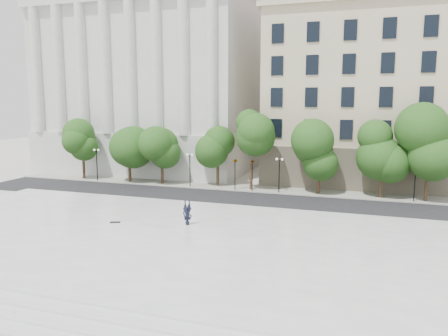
# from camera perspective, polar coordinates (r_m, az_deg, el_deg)

# --- Properties ---
(ground) EXTENTS (160.00, 160.00, 0.00)m
(ground) POSITION_cam_1_polar(r_m,az_deg,el_deg) (30.62, -11.27, -10.96)
(ground) COLOR beige
(ground) RESTS_ON ground
(plaza) EXTENTS (44.00, 22.00, 0.45)m
(plaza) POSITION_cam_1_polar(r_m,az_deg,el_deg) (33.04, -8.68, -9.00)
(plaza) COLOR white
(plaza) RESTS_ON ground
(street) EXTENTS (60.00, 8.00, 0.02)m
(street) POSITION_cam_1_polar(r_m,az_deg,el_deg) (46.47, -0.20, -4.01)
(street) COLOR black
(street) RESTS_ON ground
(far_sidewalk) EXTENTS (60.00, 4.00, 0.12)m
(far_sidewalk) POSITION_cam_1_polar(r_m,az_deg,el_deg) (52.06, 1.92, -2.58)
(far_sidewalk) COLOR gray
(far_sidewalk) RESTS_ON ground
(building_west) EXTENTS (31.50, 27.65, 25.60)m
(building_west) POSITION_cam_1_polar(r_m,az_deg,el_deg) (70.98, -8.03, 10.74)
(building_west) COLOR silver
(building_west) RESTS_ON ground
(building_east) EXTENTS (36.00, 26.15, 23.00)m
(building_east) POSITION_cam_1_polar(r_m,az_deg,el_deg) (64.09, 23.69, 8.78)
(building_east) COLOR #C6B697
(building_east) RESTS_ON ground
(traffic_light_west) EXTENTS (0.61, 1.87, 4.24)m
(traffic_light_west) POSITION_cam_1_polar(r_m,az_deg,el_deg) (49.83, 1.46, 1.21)
(traffic_light_west) COLOR black
(traffic_light_west) RESTS_ON ground
(traffic_light_east) EXTENTS (0.67, 1.82, 4.22)m
(traffic_light_east) POSITION_cam_1_polar(r_m,az_deg,el_deg) (49.28, 3.73, 1.08)
(traffic_light_east) COLOR black
(traffic_light_east) RESTS_ON ground
(person_lying) EXTENTS (1.82, 2.05, 0.55)m
(person_lying) POSITION_cam_1_polar(r_m,az_deg,el_deg) (35.22, -4.79, -6.97)
(person_lying) COLOR black
(person_lying) RESTS_ON plaza
(skateboard) EXTENTS (0.83, 0.52, 0.08)m
(skateboard) POSITION_cam_1_polar(r_m,az_deg,el_deg) (36.83, -14.03, -6.88)
(skateboard) COLOR black
(skateboard) RESTS_ON plaza
(plaza_steps) EXTENTS (44.00, 3.00, 0.30)m
(plaza_steps) POSITION_cam_1_polar(r_m,az_deg,el_deg) (23.88, -22.40, -16.97)
(plaza_steps) COLOR white
(plaza_steps) RESTS_ON ground
(street_trees) EXTENTS (45.74, 5.16, 8.00)m
(street_trees) POSITION_cam_1_polar(r_m,az_deg,el_deg) (50.57, 2.68, 2.81)
(street_trees) COLOR #382619
(street_trees) RESTS_ON ground
(lamp_posts) EXTENTS (38.67, 0.28, 4.20)m
(lamp_posts) POSITION_cam_1_polar(r_m,az_deg,el_deg) (50.28, 1.40, 0.25)
(lamp_posts) COLOR black
(lamp_posts) RESTS_ON ground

